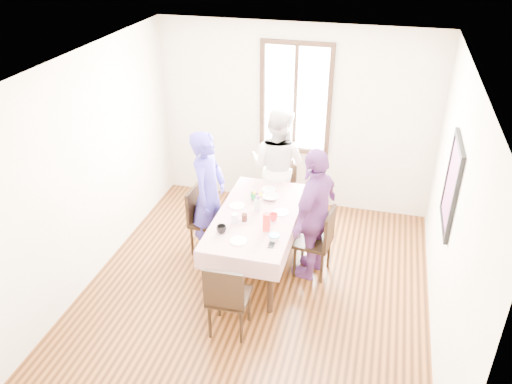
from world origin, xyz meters
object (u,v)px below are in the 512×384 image
at_px(chair_far, 277,192).
at_px(person_right, 313,214).
at_px(chair_near, 229,296).
at_px(person_far, 278,167).
at_px(chair_left, 208,221).
at_px(chair_right, 313,241).
at_px(person_left, 208,195).
at_px(dining_table, 257,241).

relative_size(chair_far, person_right, 0.54).
bearing_deg(chair_near, person_far, 88.26).
height_order(chair_left, chair_right, same).
distance_m(person_left, person_right, 1.35).
height_order(chair_far, chair_near, same).
height_order(dining_table, person_right, person_right).
xyz_separation_m(chair_near, person_far, (-0.00, 2.30, 0.40)).
bearing_deg(chair_near, chair_left, 115.84).
bearing_deg(person_far, person_right, 136.99).
height_order(chair_far, person_right, person_right).
relative_size(person_left, person_right, 1.01).
xyz_separation_m(chair_right, person_far, (-0.69, 1.09, 0.40)).
xyz_separation_m(dining_table, person_right, (0.67, 0.05, 0.47)).
xyz_separation_m(person_far, person_right, (0.67, -1.09, -0.01)).
relative_size(chair_right, chair_far, 1.00).
bearing_deg(person_far, chair_far, -74.69).
height_order(dining_table, person_far, person_far).
bearing_deg(dining_table, chair_right, 4.38).
relative_size(chair_left, chair_near, 1.00).
xyz_separation_m(chair_near, person_right, (0.67, 1.22, 0.39)).
bearing_deg(chair_left, chair_near, 31.56).
xyz_separation_m(chair_left, person_far, (0.69, 0.98, 0.40)).
bearing_deg(person_right, chair_near, -11.97).
distance_m(chair_far, chair_near, 2.33).
height_order(chair_near, person_left, person_left).
height_order(chair_near, person_far, person_far).
xyz_separation_m(chair_far, person_right, (0.67, -1.11, 0.39)).
bearing_deg(chair_far, person_left, 65.84).
bearing_deg(person_right, person_far, -131.37).
xyz_separation_m(person_left, person_right, (1.34, -0.11, -0.01)).
height_order(person_far, person_right, person_far).
bearing_deg(person_far, chair_left, 70.24).
xyz_separation_m(person_left, person_far, (0.67, 0.98, 0.00)).
xyz_separation_m(chair_right, chair_near, (-0.69, -1.22, 0.00)).
bearing_deg(dining_table, person_far, 90.00).
height_order(dining_table, person_left, person_left).
distance_m(dining_table, person_left, 0.84).
bearing_deg(dining_table, chair_far, 90.00).
distance_m(dining_table, person_far, 1.24).
xyz_separation_m(chair_left, chair_far, (0.69, 1.00, 0.00)).
relative_size(chair_far, person_far, 0.53).
distance_m(dining_table, chair_left, 0.71).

